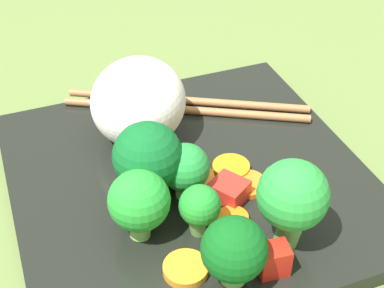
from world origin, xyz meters
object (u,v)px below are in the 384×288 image
at_px(broccoli_floret_0, 200,207).
at_px(carrot_slice_3, 231,168).
at_px(rice_mound, 138,101).
at_px(square_plate, 190,181).
at_px(chopstick_pair, 187,105).

distance_m(broccoli_floret_0, carrot_slice_3, 0.07).
distance_m(rice_mound, carrot_slice_3, 0.10).
relative_size(rice_mound, broccoli_floret_0, 2.24).
bearing_deg(rice_mound, square_plate, -161.71).
bearing_deg(square_plate, broccoli_floret_0, 165.86).
distance_m(rice_mound, chopstick_pair, 0.07).
height_order(square_plate, broccoli_floret_0, broccoli_floret_0).
distance_m(square_plate, rice_mound, 0.08).
bearing_deg(rice_mound, carrot_slice_3, -143.54).
height_order(rice_mound, broccoli_floret_0, rice_mound).
bearing_deg(chopstick_pair, rice_mound, 52.54).
relative_size(square_plate, carrot_slice_3, 9.23).
height_order(square_plate, carrot_slice_3, carrot_slice_3).
bearing_deg(carrot_slice_3, chopstick_pair, 1.30).
bearing_deg(broccoli_floret_0, carrot_slice_3, -42.96).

